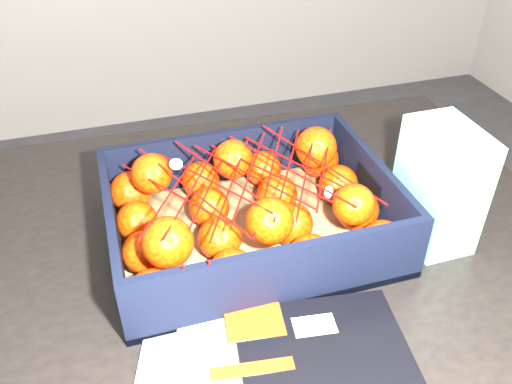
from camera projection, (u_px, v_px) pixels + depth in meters
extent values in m
cube|color=black|center=(203.00, 261.00, 0.85)|extent=(1.23, 0.85, 0.04)
cylinder|color=black|center=(381.00, 234.00, 1.47)|extent=(0.06, 0.06, 0.71)
cube|color=#EE360C|center=(254.00, 322.00, 0.70)|extent=(0.08, 0.06, 0.00)
cube|color=white|center=(314.00, 325.00, 0.69)|extent=(0.06, 0.04, 0.00)
cube|color=#EE360C|center=(253.00, 368.00, 0.64)|extent=(0.10, 0.03, 0.00)
cube|color=olive|center=(250.00, 234.00, 0.86)|extent=(0.42, 0.32, 0.01)
cube|color=black|center=(225.00, 158.00, 0.95)|extent=(0.42, 0.01, 0.11)
cube|color=black|center=(283.00, 279.00, 0.71)|extent=(0.42, 0.01, 0.11)
cube|color=black|center=(114.00, 236.00, 0.78)|extent=(0.01, 0.29, 0.11)
cube|color=black|center=(372.00, 187.00, 0.88)|extent=(0.01, 0.29, 0.11)
sphere|color=red|center=(152.00, 292.00, 0.70)|extent=(0.06, 0.06, 0.06)
sphere|color=red|center=(143.00, 252.00, 0.77)|extent=(0.06, 0.06, 0.06)
sphere|color=red|center=(137.00, 221.00, 0.82)|extent=(0.06, 0.06, 0.06)
sphere|color=red|center=(131.00, 192.00, 0.88)|extent=(0.07, 0.07, 0.07)
sphere|color=red|center=(232.00, 271.00, 0.74)|extent=(0.06, 0.06, 0.06)
sphere|color=red|center=(220.00, 238.00, 0.79)|extent=(0.06, 0.06, 0.06)
sphere|color=red|center=(209.00, 207.00, 0.85)|extent=(0.06, 0.06, 0.06)
sphere|color=red|center=(201.00, 180.00, 0.91)|extent=(0.06, 0.06, 0.06)
sphere|color=red|center=(311.00, 257.00, 0.76)|extent=(0.07, 0.07, 0.07)
sphere|color=red|center=(291.00, 224.00, 0.82)|extent=(0.07, 0.07, 0.07)
sphere|color=red|center=(277.00, 195.00, 0.88)|extent=(0.07, 0.07, 0.07)
sphere|color=red|center=(263.00, 169.00, 0.94)|extent=(0.06, 0.06, 0.06)
sphere|color=red|center=(382.00, 242.00, 0.78)|extent=(0.07, 0.07, 0.07)
sphere|color=red|center=(357.00, 209.00, 0.85)|extent=(0.07, 0.07, 0.07)
sphere|color=red|center=(338.00, 184.00, 0.90)|extent=(0.07, 0.07, 0.07)
sphere|color=red|center=(320.00, 159.00, 0.96)|extent=(0.07, 0.07, 0.07)
sphere|color=red|center=(167.00, 242.00, 0.71)|extent=(0.07, 0.07, 0.07)
sphere|color=red|center=(152.00, 174.00, 0.83)|extent=(0.06, 0.06, 0.06)
sphere|color=red|center=(270.00, 221.00, 0.74)|extent=(0.07, 0.07, 0.07)
sphere|color=red|center=(233.00, 159.00, 0.87)|extent=(0.06, 0.06, 0.06)
sphere|color=red|center=(354.00, 205.00, 0.77)|extent=(0.06, 0.06, 0.06)
sphere|color=red|center=(316.00, 147.00, 0.90)|extent=(0.07, 0.07, 0.07)
cylinder|color=#C20907|center=(171.00, 192.00, 0.77)|extent=(0.12, 0.22, 0.03)
cylinder|color=#C20907|center=(192.00, 191.00, 0.77)|extent=(0.12, 0.22, 0.03)
cylinder|color=#C20907|center=(210.00, 181.00, 0.78)|extent=(0.12, 0.22, 0.02)
cylinder|color=#C20907|center=(229.00, 178.00, 0.80)|extent=(0.12, 0.22, 0.02)
cylinder|color=#C20907|center=(250.00, 175.00, 0.79)|extent=(0.12, 0.22, 0.01)
cylinder|color=#C20907|center=(268.00, 172.00, 0.80)|extent=(0.12, 0.22, 0.02)
cylinder|color=#C20907|center=(288.00, 169.00, 0.80)|extent=(0.12, 0.22, 0.01)
cylinder|color=#C20907|center=(303.00, 167.00, 0.82)|extent=(0.12, 0.22, 0.00)
cylinder|color=#C20907|center=(321.00, 163.00, 0.83)|extent=(0.12, 0.22, 0.03)
cylinder|color=#C20907|center=(172.00, 191.00, 0.76)|extent=(0.12, 0.22, 0.03)
cylinder|color=#C20907|center=(192.00, 188.00, 0.76)|extent=(0.12, 0.22, 0.02)
cylinder|color=#C20907|center=(211.00, 184.00, 0.79)|extent=(0.12, 0.22, 0.01)
cylinder|color=#C20907|center=(231.00, 184.00, 0.79)|extent=(0.12, 0.22, 0.01)
cylinder|color=#C20907|center=(249.00, 176.00, 0.80)|extent=(0.12, 0.22, 0.00)
cylinder|color=#C20907|center=(270.00, 177.00, 0.80)|extent=(0.12, 0.22, 0.03)
cylinder|color=#C20907|center=(288.00, 170.00, 0.80)|extent=(0.12, 0.22, 0.01)
cylinder|color=#C20907|center=(307.00, 169.00, 0.81)|extent=(0.12, 0.22, 0.01)
cylinder|color=#C20907|center=(324.00, 166.00, 0.82)|extent=(0.12, 0.22, 0.02)
cylinder|color=#C20907|center=(183.00, 280.00, 0.67)|extent=(0.00, 0.03, 0.09)
cylinder|color=#C20907|center=(206.00, 275.00, 0.68)|extent=(0.01, 0.04, 0.08)
cube|color=white|center=(439.00, 186.00, 0.81)|extent=(0.09, 0.13, 0.19)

